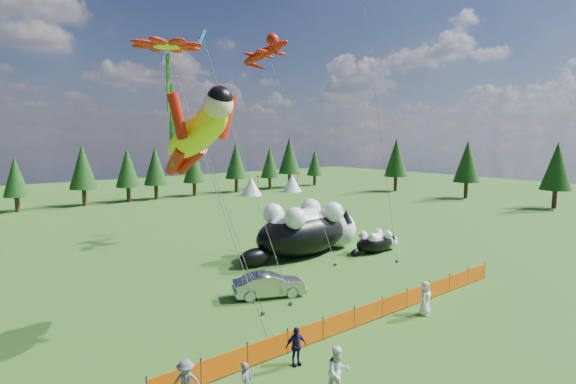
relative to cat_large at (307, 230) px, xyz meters
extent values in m
plane|color=#14380A|center=(-6.05, -8.55, -1.92)|extent=(160.00, 160.00, 0.00)
cylinder|color=#262626|center=(-15.05, -11.55, -1.37)|extent=(0.06, 0.06, 1.10)
cylinder|color=#262626|center=(-13.05, -11.55, -1.37)|extent=(0.06, 0.06, 1.10)
cylinder|color=#262626|center=(-11.05, -11.55, -1.37)|extent=(0.06, 0.06, 1.10)
cylinder|color=#262626|center=(-9.05, -11.55, -1.37)|extent=(0.06, 0.06, 1.10)
cylinder|color=#262626|center=(-7.05, -11.55, -1.37)|extent=(0.06, 0.06, 1.10)
cylinder|color=#262626|center=(-5.05, -11.55, -1.37)|extent=(0.06, 0.06, 1.10)
cylinder|color=#262626|center=(-3.05, -11.55, -1.37)|extent=(0.06, 0.06, 1.10)
cylinder|color=#262626|center=(-1.05, -11.55, -1.37)|extent=(0.06, 0.06, 1.10)
cylinder|color=#262626|center=(0.95, -11.55, -1.37)|extent=(0.06, 0.06, 1.10)
cylinder|color=#262626|center=(2.95, -11.55, -1.37)|extent=(0.06, 0.06, 1.10)
cylinder|color=#262626|center=(4.95, -11.55, -1.37)|extent=(0.06, 0.06, 1.10)
cube|color=#D55104|center=(-16.05, -11.55, -1.42)|extent=(2.00, 0.04, 0.90)
cube|color=#D55104|center=(-14.05, -11.55, -1.42)|extent=(2.00, 0.04, 0.90)
cube|color=#D55104|center=(-12.05, -11.55, -1.42)|extent=(2.00, 0.04, 0.90)
cube|color=#D55104|center=(-10.05, -11.55, -1.42)|extent=(2.00, 0.04, 0.90)
cube|color=#D55104|center=(-8.05, -11.55, -1.42)|extent=(2.00, 0.04, 0.90)
cube|color=#D55104|center=(-6.05, -11.55, -1.42)|extent=(2.00, 0.04, 0.90)
cube|color=#D55104|center=(-4.05, -11.55, -1.42)|extent=(2.00, 0.04, 0.90)
cube|color=#D55104|center=(-2.05, -11.55, -1.42)|extent=(2.00, 0.04, 0.90)
cube|color=#D55104|center=(-0.05, -11.55, -1.42)|extent=(2.00, 0.04, 0.90)
cube|color=#D55104|center=(1.95, -11.55, -1.42)|extent=(2.00, 0.04, 0.90)
cube|color=#D55104|center=(3.95, -11.55, -1.42)|extent=(2.00, 0.04, 0.90)
ellipsoid|color=black|center=(-0.48, -0.02, -0.24)|extent=(8.58, 4.34, 3.36)
ellipsoid|color=white|center=(-0.48, -0.02, 0.60)|extent=(6.47, 3.11, 2.05)
sphere|color=white|center=(3.43, 0.17, -0.43)|extent=(2.98, 2.98, 2.98)
sphere|color=#E6596A|center=(4.69, 0.24, -0.43)|extent=(0.42, 0.42, 0.42)
ellipsoid|color=black|center=(-4.95, -0.25, -1.27)|extent=(2.67, 1.44, 1.31)
cone|color=black|center=(3.47, -0.72, 0.76)|extent=(1.04, 1.04, 1.04)
cone|color=black|center=(3.38, 1.07, 0.76)|extent=(1.04, 1.04, 1.04)
sphere|color=white|center=(1.50, 1.29, 1.34)|extent=(1.57, 1.57, 1.57)
sphere|color=white|center=(1.63, -1.13, 1.34)|extent=(1.57, 1.57, 1.57)
sphere|color=white|center=(-2.41, 1.09, 1.34)|extent=(1.57, 1.57, 1.57)
sphere|color=white|center=(-2.29, -1.33, 1.34)|extent=(1.57, 1.57, 1.57)
ellipsoid|color=black|center=(4.52, -2.85, -1.21)|extent=(3.67, 1.96, 1.41)
ellipsoid|color=white|center=(4.52, -2.85, -0.86)|extent=(2.77, 1.41, 0.86)
sphere|color=white|center=(6.16, -2.99, -1.29)|extent=(1.26, 1.26, 1.26)
sphere|color=#E6596A|center=(6.69, -3.04, -1.29)|extent=(0.18, 0.18, 0.18)
ellipsoid|color=black|center=(2.64, -2.68, -1.65)|extent=(1.15, 0.65, 0.55)
cone|color=black|center=(6.13, -3.37, -0.79)|extent=(0.44, 0.44, 0.44)
cone|color=black|center=(6.19, -2.62, -0.79)|extent=(0.44, 0.44, 0.44)
sphere|color=white|center=(5.42, -2.41, -0.55)|extent=(0.66, 0.66, 0.66)
sphere|color=white|center=(5.33, -3.43, -0.55)|extent=(0.66, 0.66, 0.66)
sphere|color=white|center=(3.78, -2.27, -0.55)|extent=(0.66, 0.66, 0.66)
sphere|color=white|center=(3.69, -3.29, -0.55)|extent=(0.66, 0.66, 0.66)
imported|color=#ACABB0|center=(-7.68, -5.60, -1.25)|extent=(4.30, 2.87, 1.34)
imported|color=#5D5D62|center=(-14.42, -13.55, -1.16)|extent=(0.66, 0.57, 1.53)
imported|color=white|center=(-11.65, -15.09, -1.01)|extent=(1.00, 0.76, 1.83)
imported|color=#15153A|center=(-11.39, -12.50, -1.14)|extent=(0.99, 0.64, 1.56)
imported|color=#5D5D62|center=(-16.01, -12.32, -1.11)|extent=(1.18, 0.99, 1.63)
imported|color=white|center=(-3.04, -12.66, -1.06)|extent=(0.98, 0.80, 1.73)
cylinder|color=#595959|center=(-11.31, -7.71, 2.69)|extent=(0.03, 0.03, 9.63)
cube|color=#262626|center=(-9.52, -7.58, -1.84)|extent=(0.15, 0.15, 0.16)
cylinder|color=#595959|center=(-0.15, 1.01, 6.09)|extent=(0.03, 0.03, 18.25)
cube|color=#262626|center=(-0.49, -3.60, -1.84)|extent=(0.15, 0.15, 0.16)
cylinder|color=#595959|center=(-12.76, -9.05, 4.54)|extent=(0.03, 0.03, 13.45)
cube|color=#262626|center=(-11.53, -11.01, -1.84)|extent=(0.15, 0.15, 0.16)
cube|color=#198B1D|center=(-13.99, -7.10, 8.12)|extent=(0.22, 0.22, 4.83)
cylinder|color=#595959|center=(-8.56, -4.62, 5.48)|extent=(0.03, 0.03, 15.67)
cube|color=#262626|center=(-7.58, -7.43, -1.84)|extent=(0.15, 0.15, 0.16)
cylinder|color=#595959|center=(4.15, -3.06, 9.28)|extent=(0.03, 0.03, 22.79)
cube|color=#262626|center=(3.54, -5.77, -1.84)|extent=(0.15, 0.15, 0.16)
camera|label=1|loc=(-22.08, -25.45, 7.07)|focal=28.00mm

